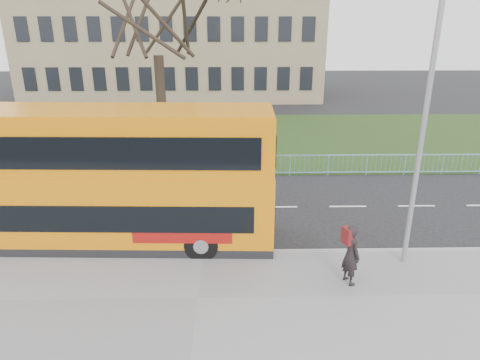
# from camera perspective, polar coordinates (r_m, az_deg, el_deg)

# --- Properties ---
(ground) EXTENTS (120.00, 120.00, 0.00)m
(ground) POSITION_cam_1_polar(r_m,az_deg,el_deg) (16.23, -4.55, -7.24)
(ground) COLOR black
(ground) RESTS_ON ground
(kerb) EXTENTS (80.00, 0.20, 0.14)m
(kerb) POSITION_cam_1_polar(r_m,az_deg,el_deg) (14.83, -4.89, -9.74)
(kerb) COLOR gray
(kerb) RESTS_ON ground
(grass_verge) EXTENTS (80.00, 15.40, 0.08)m
(grass_verge) POSITION_cam_1_polar(r_m,az_deg,el_deg) (29.64, -3.03, 5.61)
(grass_verge) COLOR #1B3914
(grass_verge) RESTS_ON ground
(guard_railing) EXTENTS (40.00, 0.12, 1.10)m
(guard_railing) POSITION_cam_1_polar(r_m,az_deg,el_deg) (22.11, -3.65, 1.91)
(guard_railing) COLOR #7FB5E3
(guard_railing) RESTS_ON ground
(bare_tree) EXTENTS (9.57, 9.57, 13.67)m
(bare_tree) POSITION_cam_1_polar(r_m,az_deg,el_deg) (24.72, -11.00, 18.54)
(bare_tree) COLOR black
(bare_tree) RESTS_ON grass_verge
(civic_building) EXTENTS (30.00, 15.00, 14.00)m
(civic_building) POSITION_cam_1_polar(r_m,az_deg,el_deg) (49.76, -8.53, 19.37)
(civic_building) COLOR #857154
(civic_building) RESTS_ON ground
(yellow_bus) EXTENTS (11.48, 3.10, 4.77)m
(yellow_bus) POSITION_cam_1_polar(r_m,az_deg,el_deg) (15.32, -17.37, 0.61)
(yellow_bus) COLOR orange
(yellow_bus) RESTS_ON ground
(pedestrian) EXTENTS (0.67, 0.80, 1.87)m
(pedestrian) POSITION_cam_1_polar(r_m,az_deg,el_deg) (13.15, 14.56, -9.61)
(pedestrian) COLOR black
(pedestrian) RESTS_ON pavement
(street_lamp) EXTENTS (1.74, 0.41, 8.21)m
(street_lamp) POSITION_cam_1_polar(r_m,az_deg,el_deg) (13.61, 22.90, 6.61)
(street_lamp) COLOR gray
(street_lamp) RESTS_ON pavement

